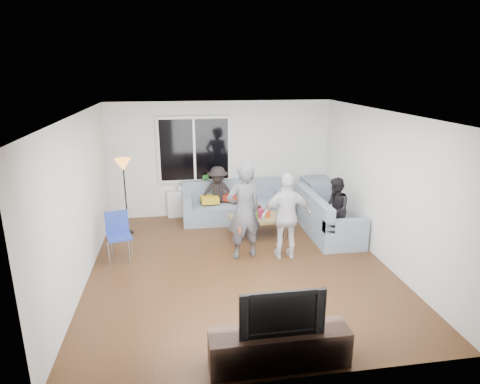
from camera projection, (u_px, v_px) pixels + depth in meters
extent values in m
cube|color=#56351C|center=(240.00, 267.00, 7.07)|extent=(5.00, 5.50, 0.04)
cube|color=white|center=(240.00, 112.00, 6.32)|extent=(5.00, 5.50, 0.04)
cube|color=silver|center=(221.00, 159.00, 9.32)|extent=(5.00, 0.04, 2.60)
cube|color=silver|center=(283.00, 274.00, 4.07)|extent=(5.00, 0.04, 2.60)
cube|color=silver|center=(79.00, 201.00, 6.32)|extent=(0.04, 5.50, 2.60)
cube|color=silver|center=(384.00, 187.00, 7.07)|extent=(0.04, 5.50, 2.60)
cube|color=white|center=(194.00, 150.00, 9.08)|extent=(1.62, 0.06, 1.47)
cube|color=black|center=(194.00, 150.00, 9.04)|extent=(1.50, 0.02, 1.35)
cube|color=white|center=(194.00, 150.00, 9.03)|extent=(0.05, 0.03, 1.35)
cube|color=silver|center=(196.00, 203.00, 9.40)|extent=(1.30, 0.12, 0.62)
imported|color=#2D702C|center=(205.00, 182.00, 9.25)|extent=(0.26, 0.23, 0.39)
imported|color=silver|center=(181.00, 188.00, 9.21)|extent=(0.18, 0.18, 0.15)
cube|color=slate|center=(323.00, 197.00, 9.43)|extent=(0.85, 0.85, 0.85)
cube|color=gold|center=(210.00, 199.00, 9.00)|extent=(0.41, 0.35, 0.14)
cube|color=maroon|center=(232.00, 197.00, 9.15)|extent=(0.46, 0.44, 0.13)
cube|color=#977B49|center=(258.00, 227.00, 8.29)|extent=(1.15, 0.70, 0.40)
cylinder|color=maroon|center=(260.00, 213.00, 8.23)|extent=(0.17, 0.17, 0.17)
imported|color=#4A4A4F|center=(244.00, 211.00, 7.17)|extent=(0.71, 0.55, 1.73)
imported|color=silver|center=(287.00, 216.00, 7.18)|extent=(0.93, 0.43, 1.56)
imported|color=black|center=(335.00, 210.00, 7.98)|extent=(0.57, 0.68, 1.26)
imported|color=black|center=(218.00, 194.00, 9.05)|extent=(0.83, 0.51, 1.24)
cube|color=#34241A|center=(279.00, 348.00, 4.65)|extent=(1.60, 0.40, 0.44)
imported|color=black|center=(280.00, 309.00, 4.50)|extent=(0.96, 0.13, 0.55)
cylinder|color=#CA540B|center=(242.00, 212.00, 8.23)|extent=(0.07, 0.07, 0.22)
cylinder|color=#378317|center=(256.00, 214.00, 8.03)|extent=(0.08, 0.08, 0.26)
cylinder|color=#D14012|center=(268.00, 211.00, 8.18)|extent=(0.07, 0.07, 0.29)
cylinder|color=black|center=(259.00, 210.00, 8.31)|extent=(0.07, 0.07, 0.21)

